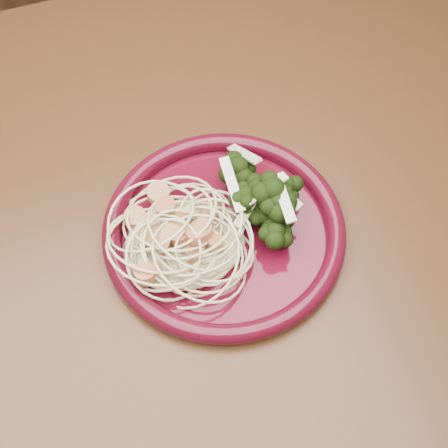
% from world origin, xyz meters
% --- Properties ---
extents(dining_table, '(1.20, 0.80, 0.75)m').
position_xyz_m(dining_table, '(0.00, 0.00, 0.65)').
color(dining_table, '#472814').
rests_on(dining_table, ground).
extents(dinner_plate, '(0.25, 0.25, 0.02)m').
position_xyz_m(dinner_plate, '(-0.05, -0.02, 0.76)').
color(dinner_plate, '#460715').
rests_on(dinner_plate, dining_table).
extents(spaghetti_pile, '(0.13, 0.11, 0.03)m').
position_xyz_m(spaghetti_pile, '(-0.09, -0.02, 0.77)').
color(spaghetti_pile, beige).
rests_on(spaghetti_pile, dinner_plate).
extents(scallop_cluster, '(0.12, 0.12, 0.04)m').
position_xyz_m(scallop_cluster, '(-0.09, -0.02, 0.80)').
color(scallop_cluster, '#BA7E4A').
rests_on(scallop_cluster, spaghetti_pile).
extents(broccoli_pile, '(0.08, 0.13, 0.04)m').
position_xyz_m(broccoli_pile, '(0.00, -0.02, 0.78)').
color(broccoli_pile, black).
rests_on(broccoli_pile, dinner_plate).
extents(onion_garnish, '(0.06, 0.08, 0.05)m').
position_xyz_m(onion_garnish, '(0.00, -0.02, 0.81)').
color(onion_garnish, beige).
rests_on(onion_garnish, broccoli_pile).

